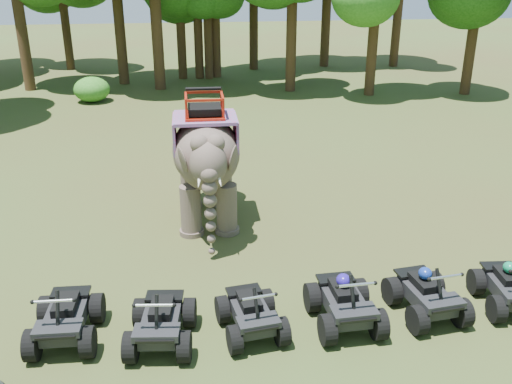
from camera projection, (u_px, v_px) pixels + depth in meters
ground at (263, 292)px, 12.63m from camera, size 110.00×110.00×0.00m
elephant at (206, 158)px, 15.43m from camera, size 1.94×4.32×3.62m
atv_0 at (64, 311)px, 10.85m from camera, size 1.29×1.74×1.26m
atv_1 at (160, 315)px, 10.76m from camera, size 1.39×1.79×1.24m
atv_2 at (251, 307)px, 11.06m from camera, size 1.38×1.73×1.17m
atv_3 at (345, 296)px, 11.31m from camera, size 1.35×1.80×1.29m
atv_4 at (428, 288)px, 11.63m from camera, size 1.42×1.81×1.24m
atv_5 at (511, 282)px, 11.89m from camera, size 1.31×1.71×1.20m
tree_0 at (208, 22)px, 33.15m from camera, size 4.60×4.60×6.57m
tree_1 at (292, 11)px, 29.72m from camera, size 5.85×5.85×8.36m
tree_2 at (374, 21)px, 28.97m from camera, size 5.31×5.31×7.58m
tree_3 at (475, 20)px, 29.15m from camera, size 5.34×5.34×7.63m
tree_25 at (17, 1)px, 29.70m from camera, size 6.57×6.57×9.38m
tree_31 at (64, 8)px, 35.74m from camera, size 5.34×5.34×7.63m
tree_34 at (198, 18)px, 33.17m from camera, size 4.91×4.91×7.02m
tree_37 at (254, 1)px, 35.63m from camera, size 5.94×5.94×8.49m
tree_38 at (180, 15)px, 33.03m from camera, size 5.15×5.15×7.36m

